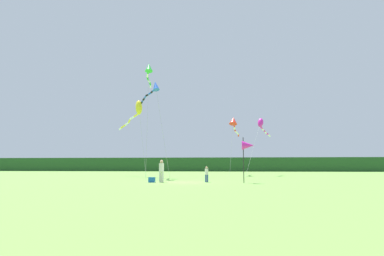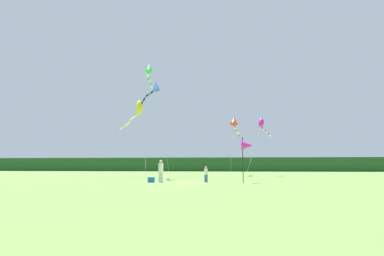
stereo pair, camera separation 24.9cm
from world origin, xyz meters
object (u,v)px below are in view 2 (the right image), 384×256
Objects in this scene: person_child at (206,173)px; kite_red at (234,122)px; person_adult at (161,170)px; kite_yellow at (138,110)px; kite_magenta at (262,125)px; kite_green at (149,71)px; banner_flag_pole at (247,146)px; cooler_box at (151,180)px; kite_blue at (154,88)px.

kite_red is at bearing 81.28° from person_child.
kite_red is at bearing 70.74° from person_adult.
kite_yellow is (-11.67, -4.79, 1.06)m from kite_red.
person_child is 18.65m from kite_magenta.
kite_magenta is 1.07× the size of kite_red.
kite_magenta is (6.12, 16.61, 5.87)m from person_child.
kite_red reaches higher than person_adult.
kite_green is at bearing -131.86° from kite_red.
person_child is 3.88m from banner_flag_pole.
kite_red is (-3.58, -0.05, 0.33)m from kite_magenta.
person_adult is at bearing -109.26° from kite_red.
kite_magenta is at bearing 80.38° from banner_flag_pole.
cooler_box is 0.06× the size of kite_magenta.
person_child is (3.47, 0.64, -0.28)m from person_adult.
person_adult is 3.49× the size of cooler_box.
kite_yellow reaches higher than kite_magenta.
kite_red is at bearing 40.55° from kite_blue.
kite_red is at bearing -179.22° from kite_magenta.
banner_flag_pole reaches higher than person_child.
cooler_box is 15.55m from kite_yellow.
person_adult is 3.54m from person_child.
banner_flag_pole is at bearing 0.68° from cooler_box.
kite_magenta is 3.60m from kite_red.
kite_red reaches higher than banner_flag_pole.
cooler_box is at bearing -120.70° from kite_magenta.
kite_red reaches higher than kite_magenta.
kite_yellow is at bearing 117.44° from kite_green.
banner_flag_pole is at bearing -44.82° from kite_blue.
kite_yellow reaches higher than banner_flag_pole.
kite_blue is at bearing -47.02° from kite_yellow.
person_child is 0.14× the size of kite_magenta.
kite_red is at bearing 48.14° from kite_green.
kite_red is at bearing 68.76° from cooler_box.
kite_red is (-0.65, 17.24, 4.10)m from banner_flag_pole.
banner_flag_pole is at bearing -36.99° from kite_green.
kite_yellow reaches higher than kite_red.
kite_green reaches higher than kite_yellow.
kite_magenta is 15.10m from kite_blue.
kite_green is (-2.22, 7.33, 10.99)m from cooler_box.
kite_blue is 2.69m from kite_green.
kite_magenta is 16.06m from kite_yellow.
kite_blue is at bearing 107.26° from person_adult.
banner_flag_pole is at bearing -87.84° from kite_red.
banner_flag_pole is at bearing -11.92° from person_child.
kite_green is (-8.96, -10.00, 4.30)m from kite_red.
kite_blue is 4.38m from kite_yellow.
kite_green is 6.71m from kite_yellow.
kite_blue reaches higher than cooler_box.
person_child is 4.29m from cooler_box.
kite_yellow is at bearing 111.47° from cooler_box.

